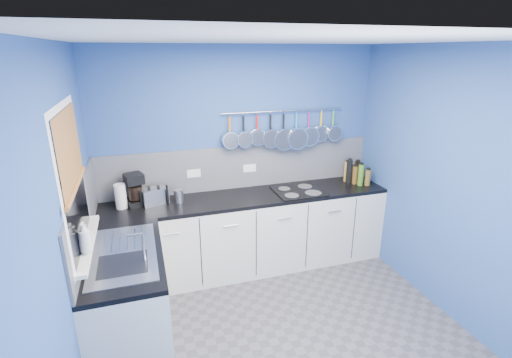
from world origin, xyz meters
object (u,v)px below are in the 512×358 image
paper_towel (121,196)px  hob (299,191)px  toaster (154,196)px  soap_bottle_a (85,238)px  soap_bottle_b (87,236)px  canister (179,196)px  coffee_maker (135,190)px

paper_towel → hob: bearing=-3.5°
hob → toaster: bearing=175.2°
toaster → soap_bottle_a: bearing=-133.0°
soap_bottle_b → hob: size_ratio=0.32×
soap_bottle_a → canister: 1.38m
soap_bottle_b → paper_towel: bearing=79.2°
coffee_maker → toaster: bearing=-25.6°
canister → hob: size_ratio=0.26×
toaster → paper_towel: bearing=164.0°
soap_bottle_b → soap_bottle_a: bearing=-90.0°
toaster → hob: (1.59, -0.13, -0.08)m
soap_bottle_b → coffee_maker: (0.34, 1.09, -0.07)m
soap_bottle_a → canister: bearing=55.3°
hob → coffee_maker: bearing=174.9°
soap_bottle_b → hob: bearing=23.7°
soap_bottle_b → paper_towel: (0.20, 1.05, -0.11)m
soap_bottle_b → canister: soap_bottle_b is taller
soap_bottle_a → canister: soap_bottle_a is taller
soap_bottle_a → toaster: (0.53, 1.16, -0.18)m
canister → toaster: bearing=170.0°
soap_bottle_b → paper_towel: soap_bottle_b is taller
coffee_maker → canister: coffee_maker is taller
paper_towel → hob: paper_towel is taller
canister → soap_bottle_b: bearing=-127.3°
soap_bottle_a → toaster: soap_bottle_a is taller
soap_bottle_a → paper_towel: (0.20, 1.15, -0.14)m
soap_bottle_a → coffee_maker: bearing=73.9°
soap_bottle_a → canister: size_ratio=1.68×
soap_bottle_b → coffee_maker: 1.14m
paper_towel → coffee_maker: size_ratio=0.77×
canister → hob: bearing=-3.8°
coffee_maker → canister: 0.45m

